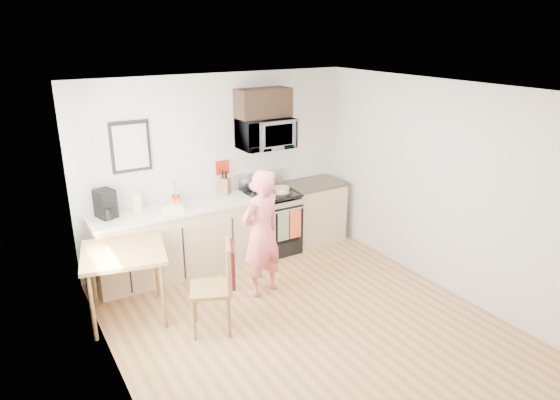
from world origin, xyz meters
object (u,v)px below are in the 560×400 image
person (261,234)px  dining_table (124,258)px  range (269,224)px  microwave (265,134)px  chair (223,275)px  cake (281,191)px

person → dining_table: 1.61m
range → microwave: size_ratio=1.53×
microwave → person: size_ratio=0.47×
microwave → chair: microwave is taller
cake → person: bearing=-132.5°
dining_table → cake: (2.39, 0.59, 0.23)m
dining_table → cake: 2.47m
dining_table → chair: chair is taller
dining_table → cake: bearing=13.8°
person → cake: bearing=-146.7°
chair → dining_table: bearing=159.8°
person → dining_table: bearing=-24.7°
range → person: bearing=-124.2°
chair → cake: size_ratio=3.55×
range → cake: range is taller
microwave → chair: 2.42m
microwave → cake: 0.84m
range → chair: size_ratio=1.13×
person → cake: size_ratio=5.55×
range → dining_table: (-2.28, -0.73, 0.30)m
range → chair: bearing=-133.4°
microwave → chair: (-1.43, -1.62, -1.10)m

